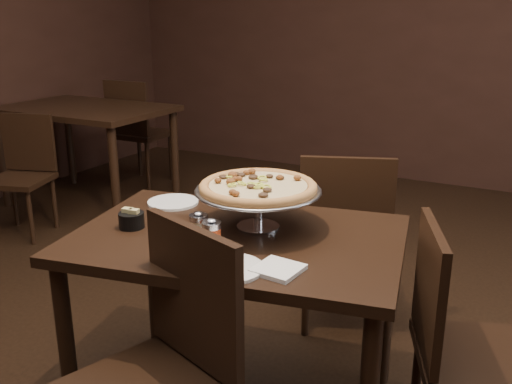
% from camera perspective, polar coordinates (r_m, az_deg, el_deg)
% --- Properties ---
extents(room, '(6.04, 7.04, 2.84)m').
position_cam_1_polar(room, '(1.95, -1.38, 15.13)').
color(room, black).
rests_on(room, ground).
extents(dining_table, '(1.28, 0.97, 0.73)m').
position_cam_1_polar(dining_table, '(2.08, -1.87, -6.70)').
color(dining_table, black).
rests_on(dining_table, ground).
extents(background_table, '(1.26, 0.84, 0.79)m').
position_cam_1_polar(background_table, '(4.66, -16.64, 6.92)').
color(background_table, black).
rests_on(background_table, ground).
extents(pizza_stand, '(0.46, 0.46, 0.19)m').
position_cam_1_polar(pizza_stand, '(2.05, 0.21, 0.45)').
color(pizza_stand, silver).
rests_on(pizza_stand, dining_table).
extents(parmesan_shaker, '(0.06, 0.06, 0.11)m').
position_cam_1_polar(parmesan_shaker, '(1.97, -5.74, -3.58)').
color(parmesan_shaker, beige).
rests_on(parmesan_shaker, dining_table).
extents(pepper_flake_shaker, '(0.07, 0.07, 0.11)m').
position_cam_1_polar(pepper_flake_shaker, '(1.89, -4.44, -4.37)').
color(pepper_flake_shaker, maroon).
rests_on(pepper_flake_shaker, dining_table).
extents(packet_caddy, '(0.09, 0.09, 0.07)m').
position_cam_1_polar(packet_caddy, '(2.15, -12.35, -2.70)').
color(packet_caddy, black).
rests_on(packet_caddy, dining_table).
extents(napkin_stack, '(0.15, 0.15, 0.01)m').
position_cam_1_polar(napkin_stack, '(1.76, 2.22, -7.72)').
color(napkin_stack, white).
rests_on(napkin_stack, dining_table).
extents(plate_left, '(0.21, 0.21, 0.01)m').
position_cam_1_polar(plate_left, '(2.39, -8.30, -1.01)').
color(plate_left, white).
rests_on(plate_left, dining_table).
extents(plate_near, '(0.22, 0.22, 0.01)m').
position_cam_1_polar(plate_near, '(1.77, -2.77, -7.63)').
color(plate_near, white).
rests_on(plate_near, dining_table).
extents(serving_spatula, '(0.14, 0.14, 0.02)m').
position_cam_1_polar(serving_spatula, '(1.95, 4.47, -0.67)').
color(serving_spatula, silver).
rests_on(serving_spatula, pizza_stand).
extents(chair_far, '(0.53, 0.53, 0.89)m').
position_cam_1_polar(chair_far, '(2.72, 8.78, -4.25)').
color(chair_far, black).
rests_on(chair_far, ground).
extents(chair_near, '(0.54, 0.54, 0.90)m').
position_cam_1_polar(chair_near, '(1.77, -9.27, -16.83)').
color(chair_near, black).
rests_on(chair_near, ground).
extents(chair_side, '(0.51, 0.51, 0.85)m').
position_cam_1_polar(chair_side, '(2.03, 19.70, -13.80)').
color(chair_side, black).
rests_on(chair_side, ground).
extents(bg_chair_far, '(0.45, 0.45, 0.94)m').
position_cam_1_polar(bg_chair_far, '(5.14, -11.87, 6.24)').
color(bg_chair_far, black).
rests_on(bg_chair_far, ground).
extents(bg_chair_near, '(0.48, 0.48, 0.82)m').
position_cam_1_polar(bg_chair_near, '(4.24, -22.28, 2.06)').
color(bg_chair_near, black).
rests_on(bg_chair_near, ground).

